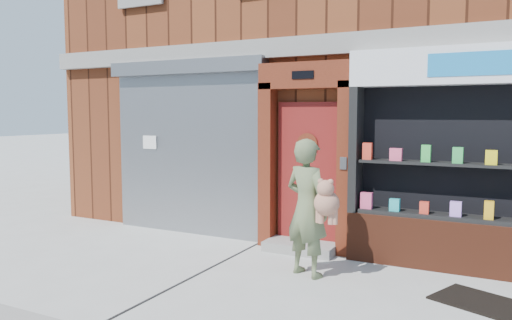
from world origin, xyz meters
The scene contains 7 objects.
ground centered at (0.00, 0.00, 0.00)m, with size 80.00×80.00×0.00m, color #9E9E99.
building centered at (0.00, 5.99, 4.00)m, with size 12.00×8.16×8.00m.
shutter_bay centered at (-3.00, 1.93, 1.72)m, with size 3.10×0.30×3.04m.
red_door_bay centered at (-0.75, 1.86, 1.46)m, with size 1.52×0.58×2.90m.
pharmacy_bay centered at (1.75, 1.81, 1.37)m, with size 3.50×0.41×3.00m.
woman centered at (-0.24, 0.69, 0.91)m, with size 0.86×0.62×1.80m.
doormat centered at (1.85, 0.67, 0.01)m, with size 0.98×0.69×0.02m, color black.
Camera 1 is at (2.07, -5.31, 2.13)m, focal length 35.00 mm.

